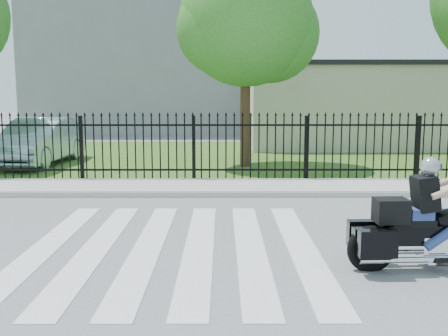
{
  "coord_description": "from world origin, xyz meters",
  "views": [
    {
      "loc": [
        0.76,
        -7.91,
        2.39
      ],
      "look_at": [
        0.79,
        1.79,
        1.0
      ],
      "focal_mm": 42.0,
      "sensor_mm": 36.0,
      "label": 1
    }
  ],
  "objects": [
    {
      "name": "ground",
      "position": [
        0.0,
        0.0,
        0.0
      ],
      "size": [
        120.0,
        120.0,
        0.0
      ],
      "primitive_type": "plane",
      "color": "slate",
      "rests_on": "ground"
    },
    {
      "name": "crosswalk",
      "position": [
        0.0,
        0.0,
        0.01
      ],
      "size": [
        5.0,
        5.5,
        0.01
      ],
      "primitive_type": null,
      "color": "silver",
      "rests_on": "ground"
    },
    {
      "name": "sidewalk",
      "position": [
        0.0,
        5.0,
        0.06
      ],
      "size": [
        40.0,
        2.0,
        0.12
      ],
      "primitive_type": "cube",
      "color": "#ADAAA3",
      "rests_on": "ground"
    },
    {
      "name": "curb",
      "position": [
        0.0,
        4.0,
        0.06
      ],
      "size": [
        40.0,
        0.12,
        0.12
      ],
      "primitive_type": "cube",
      "color": "#ADAAA3",
      "rests_on": "ground"
    },
    {
      "name": "grass_strip",
      "position": [
        0.0,
        12.0,
        0.01
      ],
      "size": [
        40.0,
        12.0,
        0.02
      ],
      "primitive_type": "cube",
      "color": "#345B1F",
      "rests_on": "ground"
    },
    {
      "name": "iron_fence",
      "position": [
        0.0,
        6.0,
        0.9
      ],
      "size": [
        26.0,
        0.04,
        1.8
      ],
      "color": "black",
      "rests_on": "ground"
    },
    {
      "name": "tree_mid",
      "position": [
        1.5,
        9.0,
        4.67
      ],
      "size": [
        4.2,
        4.2,
        6.78
      ],
      "color": "#382316",
      "rests_on": "ground"
    },
    {
      "name": "building_low",
      "position": [
        7.0,
        16.0,
        1.75
      ],
      "size": [
        10.0,
        6.0,
        3.5
      ],
      "primitive_type": "cube",
      "color": "beige",
      "rests_on": "ground"
    },
    {
      "name": "building_low_roof",
      "position": [
        7.0,
        16.0,
        3.6
      ],
      "size": [
        10.2,
        6.2,
        0.2
      ],
      "primitive_type": "cube",
      "color": "black",
      "rests_on": "building_low"
    },
    {
      "name": "building_tall",
      "position": [
        -3.0,
        26.0,
        6.0
      ],
      "size": [
        15.0,
        10.0,
        12.0
      ],
      "primitive_type": "cube",
      "color": "gray",
      "rests_on": "ground"
    },
    {
      "name": "motorcycle_rider",
      "position": [
        3.58,
        -1.03,
        0.65
      ],
      "size": [
        2.4,
        0.75,
        1.58
      ],
      "rotation": [
        0.0,
        0.0,
        0.03
      ],
      "color": "black",
      "rests_on": "ground"
    },
    {
      "name": "parked_car",
      "position": [
        -5.39,
        9.57,
        0.79
      ],
      "size": [
        1.95,
        4.79,
        1.55
      ],
      "primitive_type": "imported",
      "rotation": [
        0.0,
        0.0,
        -0.07
      ],
      "color": "#A0BCCA",
      "rests_on": "grass_strip"
    }
  ]
}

